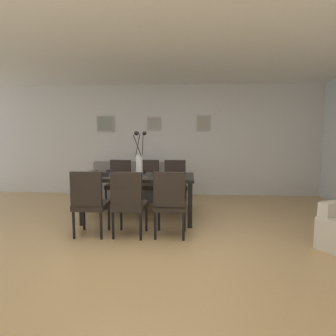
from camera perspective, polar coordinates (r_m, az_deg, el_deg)
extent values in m
plane|color=tan|center=(3.86, -4.21, -14.71)|extent=(9.00, 9.00, 0.00)
cube|color=silver|center=(6.84, -0.43, 5.57)|extent=(9.00, 0.10, 2.60)
cube|color=white|center=(4.20, -3.68, 23.71)|extent=(9.00, 7.20, 0.08)
cube|color=black|center=(4.76, -5.74, -1.81)|extent=(1.80, 0.93, 0.05)
cube|color=black|center=(5.16, 4.35, -5.35)|extent=(0.07, 0.07, 0.69)
cube|color=black|center=(5.41, -13.81, -4.97)|extent=(0.07, 0.07, 0.69)
cube|color=black|center=(4.37, 4.42, -7.48)|extent=(0.07, 0.07, 0.69)
cube|color=black|center=(4.67, -16.84, -6.84)|extent=(0.07, 0.07, 0.69)
cube|color=black|center=(4.19, -15.04, -7.23)|extent=(0.44, 0.44, 0.08)
cube|color=black|center=(3.96, -16.05, -4.18)|extent=(0.42, 0.06, 0.48)
cylinder|color=black|center=(4.36, -11.74, -9.71)|extent=(0.04, 0.04, 0.38)
cylinder|color=black|center=(4.48, -16.48, -9.42)|extent=(0.04, 0.04, 0.38)
cylinder|color=black|center=(4.01, -13.24, -11.16)|extent=(0.04, 0.04, 0.38)
cylinder|color=black|center=(4.14, -18.36, -10.78)|extent=(0.04, 0.04, 0.38)
cube|color=black|center=(5.68, -9.92, -3.59)|extent=(0.45, 0.45, 0.08)
cube|color=black|center=(5.82, -9.46, -0.75)|extent=(0.42, 0.07, 0.48)
cylinder|color=black|center=(5.60, -12.28, -6.18)|extent=(0.04, 0.04, 0.38)
cylinder|color=black|center=(5.49, -8.48, -6.34)|extent=(0.04, 0.04, 0.38)
cylinder|color=black|center=(5.95, -11.15, -5.41)|extent=(0.04, 0.04, 0.38)
cylinder|color=black|center=(5.85, -7.57, -5.54)|extent=(0.04, 0.04, 0.38)
cube|color=black|center=(4.05, -7.58, -7.51)|extent=(0.47, 0.47, 0.08)
cube|color=black|center=(3.82, -8.37, -4.38)|extent=(0.42, 0.09, 0.48)
cylinder|color=black|center=(4.25, -4.34, -10.04)|extent=(0.04, 0.04, 0.38)
cylinder|color=black|center=(4.34, -9.34, -9.76)|extent=(0.04, 0.04, 0.38)
cylinder|color=black|center=(3.89, -5.50, -11.58)|extent=(0.04, 0.04, 0.38)
cylinder|color=black|center=(3.99, -10.93, -11.21)|extent=(0.04, 0.04, 0.38)
cube|color=black|center=(5.59, -4.22, -3.66)|extent=(0.45, 0.45, 0.08)
cube|color=black|center=(5.74, -3.92, -0.78)|extent=(0.42, 0.07, 0.48)
cylinder|color=black|center=(5.49, -6.51, -6.32)|extent=(0.04, 0.04, 0.38)
cylinder|color=black|center=(5.42, -2.55, -6.44)|extent=(0.04, 0.04, 0.38)
cylinder|color=black|center=(5.85, -5.73, -5.52)|extent=(0.04, 0.04, 0.38)
cylinder|color=black|center=(5.79, -2.02, -5.62)|extent=(0.04, 0.04, 0.38)
cube|color=black|center=(4.00, 0.52, -7.62)|extent=(0.45, 0.45, 0.08)
cube|color=black|center=(3.76, 0.26, -4.47)|extent=(0.42, 0.07, 0.48)
cylinder|color=black|center=(4.24, 3.35, -10.08)|extent=(0.04, 0.04, 0.38)
cylinder|color=black|center=(4.27, -1.83, -9.95)|extent=(0.04, 0.04, 0.38)
cylinder|color=black|center=(3.87, 3.11, -11.66)|extent=(0.04, 0.04, 0.38)
cylinder|color=black|center=(3.91, -2.58, -11.49)|extent=(0.04, 0.04, 0.38)
cube|color=black|center=(5.55, 1.46, -3.71)|extent=(0.47, 0.47, 0.08)
cube|color=black|center=(5.70, 1.41, -0.81)|extent=(0.42, 0.09, 0.48)
cylinder|color=black|center=(5.41, -0.51, -6.46)|extent=(0.04, 0.04, 0.38)
cylinder|color=black|center=(5.42, 3.53, -6.45)|extent=(0.04, 0.04, 0.38)
cylinder|color=black|center=(5.78, -0.50, -5.64)|extent=(0.04, 0.04, 0.38)
cylinder|color=black|center=(5.79, 3.28, -5.62)|extent=(0.04, 0.04, 0.38)
cylinder|color=white|center=(4.74, -5.77, 0.52)|extent=(0.11, 0.11, 0.34)
cylinder|color=black|center=(4.73, -5.09, 4.52)|extent=(0.05, 0.12, 0.37)
sphere|color=black|center=(4.73, -4.75, 6.95)|extent=(0.07, 0.07, 0.07)
cylinder|color=black|center=(4.78, -6.07, 4.53)|extent=(0.08, 0.05, 0.38)
sphere|color=black|center=(4.80, -6.22, 6.92)|extent=(0.07, 0.07, 0.07)
cylinder|color=black|center=(4.67, -6.16, 4.49)|extent=(0.15, 0.06, 0.36)
sphere|color=black|center=(4.64, -6.36, 6.95)|extent=(0.07, 0.07, 0.07)
cylinder|color=#4C4742|center=(4.68, -12.71, -1.73)|extent=(0.32, 0.32, 0.01)
cylinder|color=black|center=(4.68, -12.72, -1.33)|extent=(0.17, 0.17, 0.06)
cylinder|color=black|center=(4.67, -12.73, -1.15)|extent=(0.13, 0.13, 0.04)
cylinder|color=#4C4742|center=(5.08, -11.37, -1.09)|extent=(0.32, 0.32, 0.01)
cylinder|color=black|center=(5.07, -11.38, -0.72)|extent=(0.17, 0.17, 0.06)
cylinder|color=black|center=(5.07, -11.38, -0.55)|extent=(0.13, 0.13, 0.04)
cylinder|color=#4C4742|center=(4.56, -6.19, -1.83)|extent=(0.32, 0.32, 0.01)
cylinder|color=black|center=(4.55, -6.19, -1.42)|extent=(0.17, 0.17, 0.06)
cylinder|color=black|center=(4.55, -6.20, -1.23)|extent=(0.13, 0.13, 0.04)
cylinder|color=#4C4742|center=(4.96, -5.34, -1.16)|extent=(0.32, 0.32, 0.01)
cylinder|color=black|center=(4.96, -5.35, -0.78)|extent=(0.17, 0.17, 0.06)
cylinder|color=black|center=(4.96, -5.35, -0.61)|extent=(0.13, 0.13, 0.04)
cube|color=gray|center=(6.44, -6.79, -4.27)|extent=(2.02, 0.84, 0.42)
cube|color=gray|center=(6.71, -6.29, -0.39)|extent=(2.02, 0.16, 0.38)
cube|color=gray|center=(6.28, 1.81, -1.63)|extent=(0.10, 0.84, 0.20)
cube|color=gray|center=(6.63, -15.00, -1.42)|extent=(0.10, 0.84, 0.20)
cube|color=#B2ADA3|center=(7.04, -12.42, 8.67)|extent=(0.42, 0.02, 0.38)
cube|color=gray|center=(7.02, -12.45, 8.67)|extent=(0.37, 0.01, 0.33)
cube|color=#B2ADA3|center=(6.80, -2.83, 8.89)|extent=(0.33, 0.02, 0.32)
cube|color=#9E9389|center=(6.79, -2.85, 8.90)|extent=(0.28, 0.01, 0.27)
cube|color=#B2ADA3|center=(6.77, 7.14, 8.87)|extent=(0.34, 0.02, 0.37)
cube|color=#9E9389|center=(6.75, 7.15, 8.87)|extent=(0.29, 0.01, 0.32)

